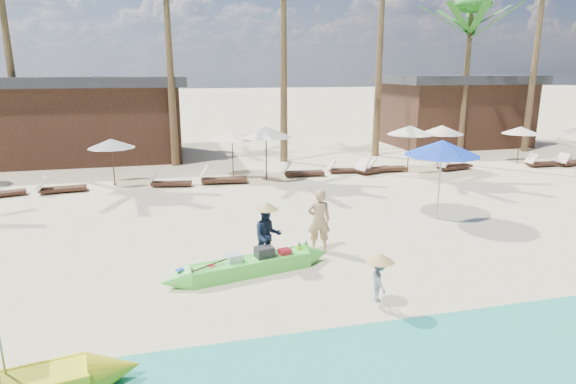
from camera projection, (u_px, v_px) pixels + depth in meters
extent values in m
plane|color=beige|center=(335.00, 270.00, 11.40)|extent=(240.00, 240.00, 0.00)
cube|color=#50E144|center=(250.00, 267.00, 11.18)|extent=(2.98, 1.21, 0.35)
cube|color=white|center=(250.00, 266.00, 11.18)|extent=(2.55, 0.96, 0.16)
cube|color=#262628|center=(264.00, 254.00, 11.28)|extent=(0.47, 0.40, 0.32)
cube|color=silver|center=(234.00, 259.00, 11.01)|extent=(0.37, 0.34, 0.26)
cube|color=red|center=(285.00, 253.00, 11.47)|extent=(0.32, 0.28, 0.20)
cylinder|color=red|center=(211.00, 267.00, 10.79)|extent=(0.20, 0.20, 0.08)
cylinder|color=#262628|center=(202.00, 271.00, 10.62)|extent=(0.18, 0.18, 0.07)
sphere|color=tan|center=(189.00, 270.00, 10.53)|extent=(0.17, 0.17, 0.17)
cylinder|color=yellow|center=(299.00, 249.00, 11.78)|extent=(0.13, 0.13, 0.17)
cylinder|color=yellow|center=(306.00, 248.00, 11.85)|extent=(0.13, 0.13, 0.17)
imported|color=tan|center=(319.00, 220.00, 12.49)|extent=(0.66, 0.49, 1.65)
imported|color=#121C32|center=(267.00, 236.00, 11.60)|extent=(0.71, 0.55, 1.45)
imported|color=gray|center=(379.00, 280.00, 9.39)|extent=(0.40, 0.61, 0.89)
cylinder|color=#99999E|center=(439.00, 181.00, 15.06)|extent=(0.05, 0.05, 2.46)
cone|color=#143BC2|center=(442.00, 148.00, 14.79)|extent=(2.35, 2.35, 0.48)
cube|color=#3D2319|center=(3.00, 193.00, 18.00)|extent=(1.63, 0.85, 0.11)
cube|color=#3D2319|center=(64.00, 189.00, 18.64)|extent=(1.71, 0.85, 0.12)
cube|color=#F0E0CA|center=(42.00, 183.00, 18.27)|extent=(0.47, 0.59, 0.48)
cylinder|color=#3D2319|center=(113.00, 163.00, 19.56)|extent=(0.05, 0.05, 1.88)
cone|color=#F0E0CA|center=(111.00, 143.00, 19.36)|extent=(1.88, 1.88, 0.38)
cube|color=#3D2319|center=(63.00, 189.00, 18.64)|extent=(1.73, 0.70, 0.12)
cube|color=#F0E0CA|center=(41.00, 183.00, 18.32)|extent=(0.43, 0.58, 0.49)
cube|color=#3D2319|center=(172.00, 183.00, 19.57)|extent=(1.65, 0.80, 0.11)
cube|color=#F0E0CA|center=(154.00, 177.00, 19.47)|extent=(0.45, 0.57, 0.46)
cylinder|color=#3D2319|center=(233.00, 155.00, 21.18)|extent=(0.05, 0.05, 2.00)
cone|color=#F0E0CA|center=(232.00, 135.00, 20.97)|extent=(2.00, 2.00, 0.40)
cube|color=#3D2319|center=(224.00, 180.00, 20.10)|extent=(1.94, 0.81, 0.13)
cube|color=#F0E0CA|center=(204.00, 172.00, 19.90)|extent=(0.49, 0.65, 0.55)
cylinder|color=#3D2319|center=(266.00, 154.00, 20.50)|extent=(0.06, 0.06, 2.25)
cone|color=#F0E0CA|center=(266.00, 132.00, 20.26)|extent=(2.25, 2.25, 0.45)
cube|color=#3D2319|center=(304.00, 173.00, 21.50)|extent=(1.81, 0.77, 0.12)
cube|color=#F0E0CA|center=(287.00, 166.00, 21.32)|extent=(0.46, 0.61, 0.51)
cube|color=#3D2319|center=(346.00, 170.00, 22.17)|extent=(1.60, 0.71, 0.11)
cube|color=#F0E0CA|center=(332.00, 165.00, 22.03)|extent=(0.41, 0.54, 0.45)
cylinder|color=#3D2319|center=(409.00, 149.00, 22.23)|extent=(0.05, 0.05, 2.10)
cone|color=#F0E0CA|center=(410.00, 130.00, 22.01)|extent=(2.10, 2.10, 0.42)
cube|color=#3D2319|center=(376.00, 170.00, 22.16)|extent=(1.94, 1.18, 0.13)
cube|color=#F0E0CA|center=(363.00, 164.00, 21.64)|extent=(0.59, 0.70, 0.54)
cube|color=#3D2319|center=(387.00, 169.00, 22.40)|extent=(1.85, 0.66, 0.13)
cube|color=#F0E0CA|center=(371.00, 162.00, 22.16)|extent=(0.43, 0.61, 0.53)
cylinder|color=#3D2319|center=(440.00, 148.00, 22.79)|extent=(0.05, 0.05, 2.04)
cone|color=#F0E0CA|center=(442.00, 130.00, 22.57)|extent=(2.04, 2.04, 0.41)
cube|color=#3D2319|center=(455.00, 167.00, 22.85)|extent=(1.86, 0.97, 0.13)
cube|color=#F0E0CA|center=(443.00, 162.00, 22.42)|extent=(0.52, 0.65, 0.52)
cylinder|color=#3D2319|center=(519.00, 146.00, 24.35)|extent=(0.05, 0.05, 1.81)
cone|color=#F0E0CA|center=(521.00, 130.00, 24.15)|extent=(1.81, 1.81, 0.36)
cube|color=#3D2319|center=(544.00, 164.00, 23.65)|extent=(1.69, 0.56, 0.12)
cube|color=#F0E0CA|center=(532.00, 158.00, 23.39)|extent=(0.38, 0.55, 0.49)
cube|color=#3D2319|center=(572.00, 163.00, 23.89)|extent=(1.74, 0.89, 0.12)
cube|color=#F0E0CA|center=(563.00, 158.00, 23.49)|extent=(0.48, 0.61, 0.49)
cone|color=brown|center=(8.00, 51.00, 21.76)|extent=(0.40, 0.40, 10.89)
cone|color=brown|center=(170.00, 61.00, 22.78)|extent=(0.40, 0.40, 10.08)
cone|color=brown|center=(284.00, 49.00, 23.69)|extent=(0.40, 0.40, 11.26)
cone|color=brown|center=(381.00, 31.00, 25.06)|extent=(0.40, 0.40, 13.16)
cone|color=brown|center=(466.00, 81.00, 27.09)|extent=(0.40, 0.40, 8.07)
ellipsoid|color=#1F6519|center=(472.00, 4.00, 26.10)|extent=(2.08, 2.08, 0.88)
cone|color=brown|center=(535.00, 57.00, 26.87)|extent=(0.40, 0.40, 10.64)
cube|color=#3D2319|center=(83.00, 123.00, 25.49)|extent=(10.00, 6.00, 3.80)
cube|color=#2D2D33|center=(78.00, 81.00, 24.96)|extent=(10.80, 6.60, 0.50)
cube|color=#3D2319|center=(451.00, 114.00, 30.69)|extent=(8.00, 6.00, 3.80)
cube|color=#2D2D33|center=(454.00, 79.00, 30.16)|extent=(8.80, 6.60, 0.50)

